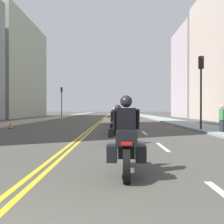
{
  "coord_description": "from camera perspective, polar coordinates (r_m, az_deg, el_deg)",
  "views": [
    {
      "loc": [
        1.61,
        -1.94,
        1.36
      ],
      "look_at": [
        1.41,
        22.57,
        1.15
      ],
      "focal_mm": 43.66,
      "sensor_mm": 36.0,
      "label": 1
    }
  ],
  "objects": [
    {
      "name": "lane_dashes_white",
      "position": [
        31.02,
        3.73,
        -2.02
      ],
      "size": [
        0.14,
        56.4,
        0.01
      ],
      "color": "silver",
      "rests_on": "ground"
    },
    {
      "name": "traffic_cone_2",
      "position": [
        21.1,
        -20.42,
        -2.33
      ],
      "size": [
        0.33,
        0.33,
        0.67
      ],
      "color": "black",
      "rests_on": "ground"
    },
    {
      "name": "motorcycle_5",
      "position": [
        27.63,
        0.8,
        -0.96
      ],
      "size": [
        0.78,
        2.19,
        1.65
      ],
      "rotation": [
        0.0,
        0.0,
        -0.04
      ],
      "color": "black",
      "rests_on": "ground"
    },
    {
      "name": "building_right_2",
      "position": [
        52.49,
        18.01,
        7.77
      ],
      "size": [
        8.09,
        12.41,
        16.06
      ],
      "color": "#BBAEB5",
      "rests_on": "ground"
    },
    {
      "name": "motorcycle_1",
      "position": [
        10.55,
        1.25,
        -3.37
      ],
      "size": [
        0.77,
        2.2,
        1.56
      ],
      "rotation": [
        0.0,
        0.0,
        0.03
      ],
      "color": "black",
      "rests_on": "ground"
    },
    {
      "name": "centreline_yellow_inner",
      "position": [
        49.98,
        -1.52,
        -1.06
      ],
      "size": [
        0.12,
        132.0,
        0.01
      ],
      "primitive_type": "cube",
      "color": "yellow",
      "rests_on": "ground"
    },
    {
      "name": "motorcycle_6",
      "position": [
        31.34,
        0.43,
        -0.82
      ],
      "size": [
        0.76,
        2.2,
        1.63
      ],
      "rotation": [
        0.0,
        0.0,
        -0.0
      ],
      "color": "black",
      "rests_on": "ground"
    },
    {
      "name": "motorcycle_0",
      "position": [
        5.73,
        3.0,
        -6.52
      ],
      "size": [
        0.78,
        2.21,
        1.67
      ],
      "rotation": [
        0.0,
        0.0,
        -0.04
      ],
      "color": "black",
      "rests_on": "ground"
    },
    {
      "name": "ground_plane",
      "position": [
        49.98,
        -1.38,
        -1.07
      ],
      "size": [
        264.0,
        264.0,
        0.0
      ],
      "primitive_type": "plane",
      "color": "#47463F"
    },
    {
      "name": "motorcycle_3",
      "position": [
        18.58,
        1.71,
        -1.69
      ],
      "size": [
        0.77,
        2.27,
        1.63
      ],
      "rotation": [
        0.0,
        0.0,
        -0.03
      ],
      "color": "black",
      "rests_on": "ground"
    },
    {
      "name": "sidewalk_right",
      "position": [
        50.39,
        8.03,
        -0.99
      ],
      "size": [
        3.0,
        144.0,
        0.12
      ],
      "primitive_type": "cube",
      "color": "gray",
      "rests_on": "ground"
    },
    {
      "name": "traffic_light_far",
      "position": [
        46.03,
        -10.52,
        3.11
      ],
      "size": [
        0.28,
        0.38,
        5.08
      ],
      "color": "black",
      "rests_on": "ground"
    },
    {
      "name": "sidewalk_left",
      "position": [
        50.92,
        -10.7,
        -0.98
      ],
      "size": [
        3.0,
        144.0,
        0.12
      ],
      "primitive_type": "cube",
      "color": "#A59290",
      "rests_on": "ground"
    },
    {
      "name": "pedestrian_0",
      "position": [
        16.48,
        22.02,
        -1.36
      ],
      "size": [
        0.4,
        0.42,
        1.63
      ],
      "rotation": [
        0.0,
        0.0,
        3.99
      ],
      "color": "#21282D",
      "rests_on": "ground"
    },
    {
      "name": "motorcycle_4",
      "position": [
        23.22,
        0.99,
        -1.24
      ],
      "size": [
        0.78,
        2.25,
        1.65
      ],
      "rotation": [
        0.0,
        0.0,
        0.06
      ],
      "color": "black",
      "rests_on": "ground"
    },
    {
      "name": "building_left_2",
      "position": [
        53.09,
        -20.97,
        8.36
      ],
      "size": [
        8.68,
        21.26,
        17.32
      ],
      "color": "#9AA48C",
      "rests_on": "ground"
    },
    {
      "name": "motorcycle_7",
      "position": [
        35.66,
        1.21,
        -0.62
      ],
      "size": [
        0.76,
        2.19,
        1.62
      ],
      "rotation": [
        0.0,
        0.0,
        0.0
      ],
      "color": "black",
      "rests_on": "ground"
    },
    {
      "name": "motorcycle_2",
      "position": [
        14.54,
        1.09,
        -2.33
      ],
      "size": [
        0.76,
        2.18,
        1.6
      ],
      "rotation": [
        0.0,
        0.0,
        0.0
      ],
      "color": "black",
      "rests_on": "ground"
    },
    {
      "name": "centreline_yellow_outer",
      "position": [
        49.98,
        -1.24,
        -1.06
      ],
      "size": [
        0.12,
        132.0,
        0.01
      ],
      "primitive_type": "cube",
      "color": "yellow",
      "rests_on": "ground"
    },
    {
      "name": "traffic_light_near",
      "position": [
        18.36,
        18.15,
        6.53
      ],
      "size": [
        0.28,
        0.38,
        4.77
      ],
      "color": "black",
      "rests_on": "ground"
    }
  ]
}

